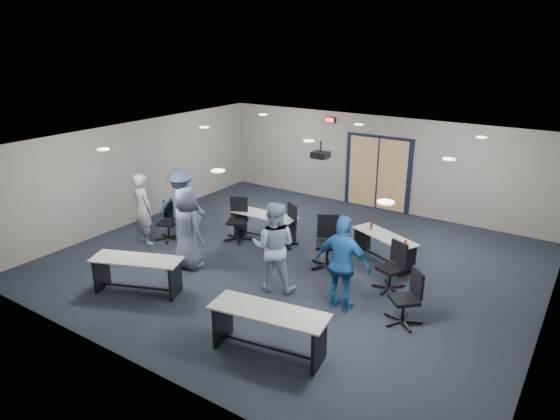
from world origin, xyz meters
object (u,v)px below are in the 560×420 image
Objects in this scene: table_front_left at (137,269)px; person_gray at (143,209)px; person_lightblue at (274,247)px; table_back_left at (265,222)px; person_plaid at (188,228)px; table_front_right at (269,324)px; chair_back_a at (237,220)px; chair_back_d at (391,267)px; table_back_right at (384,244)px; chair_back_b at (284,226)px; chair_back_c at (328,243)px; chair_loose_left at (168,222)px; person_back at (181,205)px; chair_loose_right at (404,297)px; person_navy at (343,264)px.

person_gray is (-1.77, 1.77, 0.39)m from table_front_left.
table_back_left is at bearing -71.97° from person_lightblue.
person_gray is at bearing 1.55° from person_plaid.
table_front_left is 3.32m from table_front_right.
person_lightblue is (2.19, -1.59, 0.39)m from chair_back_a.
chair_back_d is (3.57, -0.72, 0.04)m from table_back_left.
person_gray reaches higher than table_front_right.
person_gray is (-5.27, -2.20, 0.43)m from table_back_right.
chair_back_a is at bearing -147.75° from table_back_left.
person_gray reaches higher than chair_back_b.
table_back_left is 3.65m from chair_back_d.
table_front_right is 3.37m from chair_back_c.
table_front_right is 1.18× the size of table_back_left.
table_back_right reaches higher than table_front_left.
chair_back_d is 5.60m from chair_loose_left.
table_back_left is at bearing 16.12° from chair_loose_left.
chair_loose_left is 3.71m from person_lightblue.
chair_back_d is at bearing -168.95° from person_lightblue.
person_back reaches higher than person_plaid.
chair_back_b is (-2.37, -0.45, 0.06)m from table_back_right.
person_back is at bearing -169.74° from chair_back_a.
chair_loose_left is at bearing -148.30° from table_back_left.
chair_back_c is at bearing -134.19° from person_plaid.
person_back is (0.32, 0.19, 0.44)m from chair_loose_left.
chair_back_d is (0.61, -1.13, 0.04)m from table_back_right.
person_back is at bearing -35.74° from person_lightblue.
chair_back_c is (2.04, -0.50, 0.11)m from table_back_left.
table_front_right is at bearing -79.64° from chair_loose_right.
person_plaid is at bearing -138.36° from chair_back_d.
person_lightblue reaches higher than table_back_right.
chair_loose_left is at bearing -31.70° from person_lightblue.
person_lightblue is (-1.94, -1.25, 0.42)m from chair_back_d.
table_front_left is 1.47m from person_plaid.
chair_back_c is 1.81m from person_navy.
table_front_right is (3.31, -0.22, 0.04)m from table_front_left.
chair_back_a reaches higher than chair_back_d.
chair_loose_right reaches higher than table_back_left.
person_plaid is at bearing -104.98° from table_back_left.
person_plaid is 3.62m from person_navy.
chair_back_b reaches higher than table_front_left.
table_front_right is 1.08× the size of person_lightblue.
person_plaid is 2.14m from person_lightblue.
table_back_right is at bearing 42.43° from chair_back_b.
person_gray is 0.91m from person_back.
chair_back_d is (2.97, -0.68, -0.02)m from chair_back_b.
person_plaid is at bearing 110.15° from person_back.
person_plaid is (-3.28, 1.64, 0.38)m from table_front_right.
chair_back_c is (1.44, -0.46, 0.05)m from chair_back_b.
chair_back_d is at bearing -36.19° from chair_back_c.
table_front_left is at bearing -74.29° from chair_loose_left.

